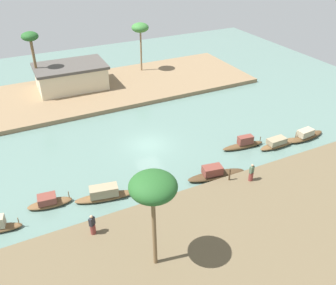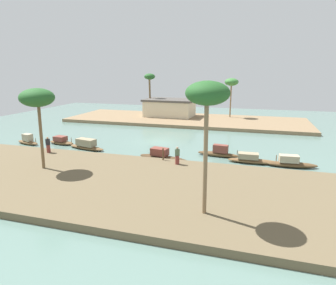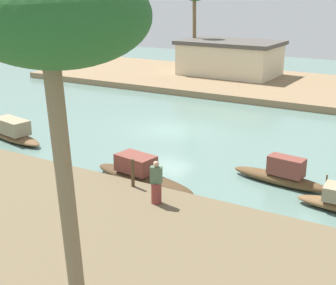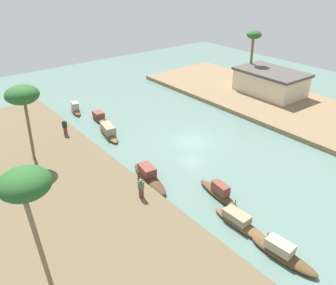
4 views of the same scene
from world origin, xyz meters
name	(u,v)px [view 3 (image 3 of 4)]	position (x,y,z in m)	size (l,w,h in m)	color
river_water	(170,130)	(0.00, 0.00, 0.00)	(72.01, 72.01, 0.00)	slate
riverbank_right	(257,84)	(0.00, 15.34, 0.26)	(41.33, 13.39, 0.51)	#846B4C
sampan_midstream	(282,175)	(8.35, -4.79, 0.44)	(4.56, 1.40, 1.29)	brown
sampan_open_hull	(12,132)	(-6.67, -6.19, 0.49)	(5.02, 2.01, 1.22)	brown
sampan_near_left_bank	(141,175)	(3.03, -7.81, 0.43)	(5.51, 2.09, 1.26)	#47331E
person_on_near_bank	(156,186)	(5.17, -10.02, 1.21)	(0.48, 0.48, 1.66)	brown
mooring_post	(133,173)	(3.55, -9.18, 1.10)	(0.14, 0.14, 1.17)	#4C3823
palm_tree_left_far	(58,31)	(9.13, -18.81, 7.54)	(2.45, 2.45, 7.88)	#7F6647
palm_tree_right_short	(195,1)	(-7.55, 17.89, 7.10)	(2.05, 2.05, 7.72)	brown
riverside_building	(230,58)	(-3.44, 17.23, 2.11)	(9.26, 6.21, 3.15)	beige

